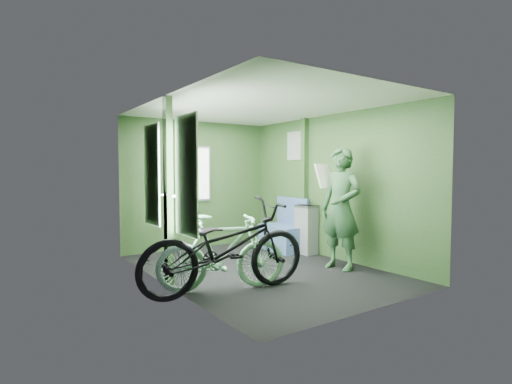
{
  "coord_description": "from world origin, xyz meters",
  "views": [
    {
      "loc": [
        -3.2,
        -4.61,
        1.4
      ],
      "look_at": [
        0.0,
        0.1,
        1.1
      ],
      "focal_mm": 28.0,
      "sensor_mm": 36.0,
      "label": 1
    }
  ],
  "objects_px": {
    "bicycle_mint": "(222,291)",
    "passenger": "(341,208)",
    "bicycle_black": "(226,294)",
    "bench_seat": "(284,235)",
    "waste_box": "(306,229)"
  },
  "relations": [
    {
      "from": "bicycle_mint",
      "to": "passenger",
      "type": "distance_m",
      "value": 2.11
    },
    {
      "from": "bicycle_black",
      "to": "bicycle_mint",
      "type": "relative_size",
      "value": 1.34
    },
    {
      "from": "bicycle_mint",
      "to": "bench_seat",
      "type": "xyz_separation_m",
      "value": [
        2.1,
        1.51,
        0.27
      ]
    },
    {
      "from": "waste_box",
      "to": "bicycle_black",
      "type": "bearing_deg",
      "value": -152.73
    },
    {
      "from": "waste_box",
      "to": "bench_seat",
      "type": "xyz_separation_m",
      "value": [
        -0.11,
        0.46,
        -0.14
      ]
    },
    {
      "from": "passenger",
      "to": "waste_box",
      "type": "distance_m",
      "value": 1.19
    },
    {
      "from": "passenger",
      "to": "bench_seat",
      "type": "relative_size",
      "value": 1.87
    },
    {
      "from": "waste_box",
      "to": "bench_seat",
      "type": "height_order",
      "value": "bench_seat"
    },
    {
      "from": "passenger",
      "to": "bench_seat",
      "type": "bearing_deg",
      "value": 164.22
    },
    {
      "from": "waste_box",
      "to": "bench_seat",
      "type": "distance_m",
      "value": 0.5
    },
    {
      "from": "passenger",
      "to": "waste_box",
      "type": "bearing_deg",
      "value": 155.48
    },
    {
      "from": "bicycle_black",
      "to": "passenger",
      "type": "relative_size",
      "value": 1.17
    },
    {
      "from": "bicycle_mint",
      "to": "waste_box",
      "type": "relative_size",
      "value": 1.83
    },
    {
      "from": "bicycle_black",
      "to": "passenger",
      "type": "bearing_deg",
      "value": -81.78
    },
    {
      "from": "waste_box",
      "to": "bicycle_mint",
      "type": "bearing_deg",
      "value": -154.75
    }
  ]
}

